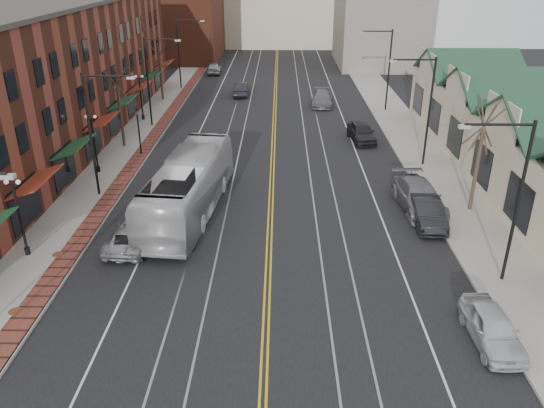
{
  "coord_description": "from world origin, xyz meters",
  "views": [
    {
      "loc": [
        0.55,
        -16.2,
        14.44
      ],
      "look_at": [
        0.14,
        10.55,
        2.0
      ],
      "focal_mm": 35.0,
      "sensor_mm": 36.0,
      "label": 1
    }
  ],
  "objects_px": {
    "parked_suv": "(132,235)",
    "parked_car_d": "(362,132)",
    "transit_bus": "(189,186)",
    "parked_car_a": "(492,327)",
    "parked_car_c": "(419,197)",
    "parked_car_b": "(427,212)"
  },
  "relations": [
    {
      "from": "transit_bus",
      "to": "parked_suv",
      "type": "distance_m",
      "value": 5.01
    },
    {
      "from": "parked_car_a",
      "to": "parked_car_b",
      "type": "relative_size",
      "value": 0.91
    },
    {
      "from": "parked_car_a",
      "to": "parked_car_c",
      "type": "relative_size",
      "value": 0.7
    },
    {
      "from": "parked_suv",
      "to": "parked_car_d",
      "type": "height_order",
      "value": "parked_car_d"
    },
    {
      "from": "transit_bus",
      "to": "parked_car_b",
      "type": "xyz_separation_m",
      "value": [
        14.3,
        -1.23,
        -1.02
      ]
    },
    {
      "from": "transit_bus",
      "to": "parked_car_b",
      "type": "bearing_deg",
      "value": -178.73
    },
    {
      "from": "parked_car_c",
      "to": "parked_car_d",
      "type": "relative_size",
      "value": 1.26
    },
    {
      "from": "transit_bus",
      "to": "parked_car_a",
      "type": "xyz_separation_m",
      "value": [
        14.3,
        -12.02,
        -1.07
      ]
    },
    {
      "from": "parked_suv",
      "to": "parked_car_a",
      "type": "bearing_deg",
      "value": 158.26
    },
    {
      "from": "parked_suv",
      "to": "parked_car_c",
      "type": "xyz_separation_m",
      "value": [
        16.8,
        4.96,
        0.2
      ]
    },
    {
      "from": "transit_bus",
      "to": "parked_car_a",
      "type": "distance_m",
      "value": 18.71
    },
    {
      "from": "transit_bus",
      "to": "parked_car_c",
      "type": "height_order",
      "value": "transit_bus"
    },
    {
      "from": "parked_suv",
      "to": "parked_car_a",
      "type": "distance_m",
      "value": 18.53
    },
    {
      "from": "parked_car_b",
      "to": "parked_car_d",
      "type": "distance_m",
      "value": 15.82
    },
    {
      "from": "parked_suv",
      "to": "parked_car_d",
      "type": "xyz_separation_m",
      "value": [
        15.11,
        18.69,
        0.14
      ]
    },
    {
      "from": "parked_car_b",
      "to": "parked_car_c",
      "type": "height_order",
      "value": "parked_car_c"
    },
    {
      "from": "parked_suv",
      "to": "parked_car_b",
      "type": "bearing_deg",
      "value": -166.78
    },
    {
      "from": "parked_suv",
      "to": "parked_car_d",
      "type": "relative_size",
      "value": 1.01
    },
    {
      "from": "parked_car_d",
      "to": "parked_car_a",
      "type": "bearing_deg",
      "value": -92.24
    },
    {
      "from": "transit_bus",
      "to": "parked_car_c",
      "type": "xyz_separation_m",
      "value": [
        14.3,
        0.76,
        -0.92
      ]
    },
    {
      "from": "parked_car_a",
      "to": "parked_car_c",
      "type": "height_order",
      "value": "parked_car_c"
    },
    {
      "from": "parked_suv",
      "to": "parked_car_d",
      "type": "distance_m",
      "value": 24.04
    }
  ]
}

